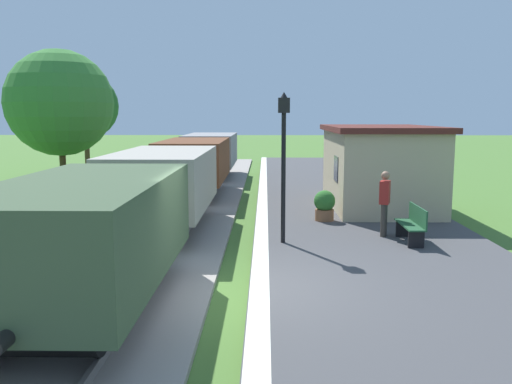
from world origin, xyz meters
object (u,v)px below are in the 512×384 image
at_px(bench_down_platform, 352,179).
at_px(tree_trackside_far, 60,103).
at_px(freight_train, 182,173).
at_px(bench_near_hut, 413,224).
at_px(person_waiting, 385,201).
at_px(lamp_post_near, 284,140).
at_px(station_hut, 379,166).
at_px(tree_field_left, 85,106).
at_px(potted_planter, 325,205).

height_order(bench_down_platform, tree_trackside_far, tree_trackside_far).
distance_m(freight_train, bench_near_hut, 8.45).
relative_size(person_waiting, tree_trackside_far, 0.27).
distance_m(freight_train, lamp_post_near, 6.47).
bearing_deg(station_hut, bench_near_hut, -92.43).
bearing_deg(person_waiting, lamp_post_near, 35.75).
height_order(freight_train, tree_field_left, tree_field_left).
relative_size(station_hut, person_waiting, 3.39).
bearing_deg(tree_field_left, station_hut, -39.56).
distance_m(station_hut, bench_down_platform, 4.23).
distance_m(station_hut, bench_near_hut, 5.31).
height_order(station_hut, person_waiting, station_hut).
distance_m(station_hut, lamp_post_near, 6.43).
distance_m(tree_trackside_far, tree_field_left, 6.19).
bearing_deg(bench_near_hut, tree_field_left, 129.35).
bearing_deg(bench_near_hut, freight_train, 141.31).
relative_size(freight_train, tree_field_left, 4.55).
distance_m(station_hut, potted_planter, 3.41).
bearing_deg(bench_near_hut, potted_planter, 124.95).
bearing_deg(bench_near_hut, lamp_post_near, -178.52).
distance_m(potted_planter, tree_trackside_far, 13.83).
bearing_deg(tree_trackside_far, lamp_post_near, -48.26).
bearing_deg(person_waiting, freight_train, -17.46).
xyz_separation_m(freight_train, bench_down_platform, (6.58, 4.07, -0.68)).
height_order(person_waiting, potted_planter, person_waiting).
bearing_deg(lamp_post_near, freight_train, 122.00).
bearing_deg(bench_down_platform, tree_field_left, 151.67).
bearing_deg(freight_train, bench_down_platform, 31.77).
relative_size(bench_down_platform, tree_field_left, 0.26).
xyz_separation_m(bench_near_hut, person_waiting, (-0.57, 0.67, 0.46)).
bearing_deg(potted_planter, bench_down_platform, 74.03).
bearing_deg(freight_train, tree_field_left, 121.93).
bearing_deg(tree_trackside_far, station_hut, -22.56).
bearing_deg(freight_train, person_waiting, -37.42).
height_order(bench_near_hut, person_waiting, person_waiting).
height_order(tree_trackside_far, tree_field_left, tree_trackside_far).
bearing_deg(potted_planter, tree_trackside_far, 144.01).
xyz_separation_m(freight_train, station_hut, (6.80, -0.05, 0.26)).
xyz_separation_m(bench_down_platform, tree_field_left, (-13.73, 7.40, 3.16)).
bearing_deg(lamp_post_near, tree_trackside_far, 131.74).
height_order(freight_train, bench_near_hut, freight_train).
bearing_deg(bench_near_hut, person_waiting, 130.28).
relative_size(station_hut, bench_near_hut, 3.87).
distance_m(bench_near_hut, lamp_post_near, 3.85).
height_order(potted_planter, tree_field_left, tree_field_left).
bearing_deg(bench_down_platform, freight_train, -148.23).
xyz_separation_m(bench_down_platform, tree_trackside_far, (-12.79, 1.28, 3.20)).
bearing_deg(tree_trackside_far, freight_train, -40.77).
height_order(potted_planter, lamp_post_near, lamp_post_near).
bearing_deg(tree_field_left, person_waiting, -50.69).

